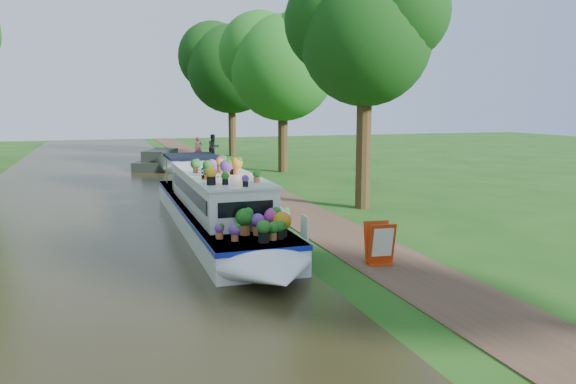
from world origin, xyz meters
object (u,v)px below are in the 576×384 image
(plant_boat, at_px, (218,206))
(sandwich_board, at_px, (380,245))
(pedestrian_dark, at_px, (214,147))
(pedestrian_pink, at_px, (198,148))
(second_boat, at_px, (160,161))

(plant_boat, bearing_deg, sandwich_board, -56.82)
(plant_boat, height_order, pedestrian_dark, plant_boat)
(sandwich_board, distance_m, pedestrian_dark, 26.85)
(pedestrian_pink, bearing_deg, sandwich_board, -105.75)
(second_boat, distance_m, pedestrian_pink, 5.48)
(plant_boat, distance_m, sandwich_board, 5.61)
(plant_boat, height_order, second_boat, plant_boat)
(pedestrian_dark, bearing_deg, plant_boat, -120.20)
(plant_boat, distance_m, second_boat, 18.40)
(sandwich_board, bearing_deg, pedestrian_dark, 95.11)
(second_boat, xyz_separation_m, pedestrian_pink, (3.11, 4.50, 0.37))
(sandwich_board, bearing_deg, second_boat, 104.72)
(sandwich_board, height_order, pedestrian_pink, pedestrian_pink)
(plant_boat, distance_m, pedestrian_pink, 23.12)
(pedestrian_dark, bearing_deg, pedestrian_pink, 121.09)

